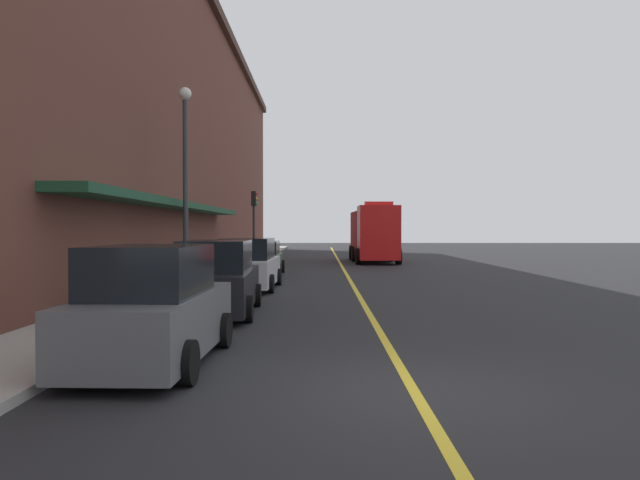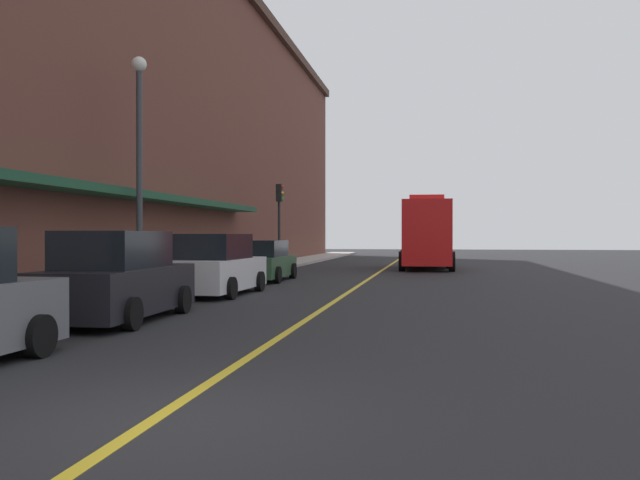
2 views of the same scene
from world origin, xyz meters
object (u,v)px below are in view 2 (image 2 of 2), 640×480
(parked_car_3, at_px, (263,262))
(fire_truck, at_px, (426,235))
(parked_car_1, at_px, (118,279))
(parking_meter_1, at_px, (215,255))
(traffic_light_near, at_px, (279,209))
(street_lamp_left, at_px, (139,148))
(parked_car_2, at_px, (215,267))
(parking_meter_0, at_px, (154,261))

(parked_car_3, distance_m, fire_truck, 12.46)
(parked_car_1, distance_m, parking_meter_1, 10.87)
(parking_meter_1, distance_m, traffic_light_near, 10.43)
(street_lamp_left, distance_m, traffic_light_near, 15.48)
(parked_car_2, bearing_deg, parking_meter_1, 19.85)
(parked_car_2, relative_size, parking_meter_1, 3.54)
(fire_truck, height_order, parking_meter_1, fire_truck)
(parked_car_1, bearing_deg, parking_meter_0, 13.61)
(street_lamp_left, xyz_separation_m, traffic_light_near, (0.66, 15.41, -1.24))
(street_lamp_left, relative_size, traffic_light_near, 1.61)
(parked_car_3, bearing_deg, parked_car_1, -179.61)
(parked_car_3, distance_m, parking_meter_0, 7.60)
(fire_truck, xyz_separation_m, street_lamp_left, (-8.16, -17.86, 2.59))
(parked_car_3, height_order, traffic_light_near, traffic_light_near)
(parked_car_3, relative_size, parking_meter_1, 3.46)
(parked_car_1, height_order, parking_meter_1, parked_car_1)
(parked_car_1, bearing_deg, parking_meter_1, 5.73)
(parking_meter_1, bearing_deg, traffic_light_near, 89.65)
(parking_meter_0, bearing_deg, fire_truck, 67.45)
(parked_car_1, height_order, street_lamp_left, street_lamp_left)
(parked_car_1, distance_m, parking_meter_0, 5.43)
(parked_car_3, bearing_deg, parking_meter_0, 169.75)
(parked_car_2, height_order, parking_meter_1, parked_car_2)
(parking_meter_1, xyz_separation_m, street_lamp_left, (-0.60, -5.19, 3.34))
(fire_truck, relative_size, parking_meter_1, 5.77)
(parked_car_2, relative_size, fire_truck, 0.61)
(traffic_light_near, bearing_deg, fire_truck, 18.10)
(parked_car_1, bearing_deg, traffic_light_near, 1.82)
(parked_car_1, relative_size, traffic_light_near, 1.10)
(parked_car_2, relative_size, street_lamp_left, 0.68)
(parked_car_2, height_order, traffic_light_near, traffic_light_near)
(parked_car_2, bearing_deg, parked_car_1, -179.06)
(parked_car_2, xyz_separation_m, parking_meter_0, (-1.50, -1.09, 0.20))
(parking_meter_0, distance_m, traffic_light_near, 15.90)
(parking_meter_0, distance_m, street_lamp_left, 3.41)
(parked_car_2, xyz_separation_m, fire_truck, (6.07, 17.11, 0.95))
(parked_car_1, distance_m, parked_car_2, 6.32)
(parked_car_3, bearing_deg, parked_car_2, -178.66)
(fire_truck, relative_size, street_lamp_left, 1.11)
(fire_truck, bearing_deg, parked_car_2, -20.78)
(parked_car_1, height_order, traffic_light_near, traffic_light_near)
(fire_truck, relative_size, traffic_light_near, 1.79)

